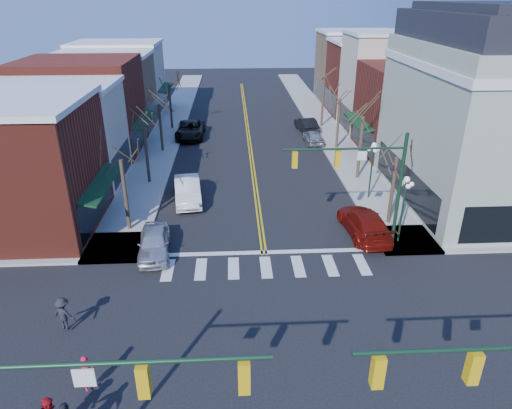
{
  "coord_description": "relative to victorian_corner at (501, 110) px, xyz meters",
  "views": [
    {
      "loc": [
        -1.69,
        -15.19,
        13.8
      ],
      "look_at": [
        -0.44,
        8.47,
        2.8
      ],
      "focal_mm": 32.0,
      "sensor_mm": 36.0,
      "label": 1
    }
  ],
  "objects": [
    {
      "name": "ground",
      "position": [
        -16.5,
        -14.5,
        -6.66
      ],
      "size": [
        160.0,
        160.0,
        0.0
      ],
      "primitive_type": "plane",
      "color": "black",
      "rests_on": "ground"
    },
    {
      "name": "sidewalk_left",
      "position": [
        -25.25,
        5.5,
        -6.58
      ],
      "size": [
        3.5,
        70.0,
        0.15
      ],
      "primitive_type": "cube",
      "color": "#9E9B93",
      "rests_on": "ground"
    },
    {
      "name": "sidewalk_right",
      "position": [
        -7.75,
        5.5,
        -6.58
      ],
      "size": [
        3.5,
        70.0,
        0.15
      ],
      "primitive_type": "cube",
      "color": "#9E9B93",
      "rests_on": "ground"
    },
    {
      "name": "bldg_left_brick_a",
      "position": [
        -32.0,
        -2.75,
        -2.66
      ],
      "size": [
        10.0,
        8.5,
        8.0
      ],
      "primitive_type": "cube",
      "color": "maroon",
      "rests_on": "ground"
    },
    {
      "name": "bldg_left_stucco_a",
      "position": [
        -32.0,
        5.0,
        -2.91
      ],
      "size": [
        10.0,
        7.0,
        7.5
      ],
      "primitive_type": "cube",
      "color": "beige",
      "rests_on": "ground"
    },
    {
      "name": "bldg_left_brick_b",
      "position": [
        -32.0,
        13.0,
        -2.41
      ],
      "size": [
        10.0,
        9.0,
        8.5
      ],
      "primitive_type": "cube",
      "color": "maroon",
      "rests_on": "ground"
    },
    {
      "name": "bldg_left_tan",
      "position": [
        -32.0,
        21.25,
        -2.76
      ],
      "size": [
        10.0,
        7.5,
        7.8
      ],
      "primitive_type": "cube",
      "color": "#937451",
      "rests_on": "ground"
    },
    {
      "name": "bldg_left_stucco_b",
      "position": [
        -32.0,
        29.0,
        -2.56
      ],
      "size": [
        10.0,
        8.0,
        8.2
      ],
      "primitive_type": "cube",
      "color": "beige",
      "rests_on": "ground"
    },
    {
      "name": "bldg_right_brick_a",
      "position": [
        -1.0,
        11.25,
        -2.66
      ],
      "size": [
        10.0,
        8.5,
        8.0
      ],
      "primitive_type": "cube",
      "color": "maroon",
      "rests_on": "ground"
    },
    {
      "name": "bldg_right_stucco",
      "position": [
        -1.0,
        19.0,
        -1.66
      ],
      "size": [
        10.0,
        7.0,
        10.0
      ],
      "primitive_type": "cube",
      "color": "beige",
      "rests_on": "ground"
    },
    {
      "name": "bldg_right_brick_b",
      "position": [
        -1.0,
        26.5,
        -2.41
      ],
      "size": [
        10.0,
        8.0,
        8.5
      ],
      "primitive_type": "cube",
      "color": "maroon",
      "rests_on": "ground"
    },
    {
      "name": "bldg_right_tan",
      "position": [
        -1.0,
        34.5,
        -2.16
      ],
      "size": [
        10.0,
        8.0,
        9.0
      ],
      "primitive_type": "cube",
      "color": "#937451",
      "rests_on": "ground"
    },
    {
      "name": "victorian_corner",
      "position": [
        0.0,
        0.0,
        0.0
      ],
      "size": [
        12.25,
        14.25,
        13.3
      ],
      "color": "#9EA993",
      "rests_on": "ground"
    },
    {
      "name": "traffic_mast_far_right",
      "position": [
        -10.95,
        -7.1,
        -1.95
      ],
      "size": [
        6.6,
        0.28,
        7.2
      ],
      "color": "#14331E",
      "rests_on": "ground"
    },
    {
      "name": "lamppost_corner",
      "position": [
        -8.3,
        -6.0,
        -3.7
      ],
      "size": [
        0.36,
        0.36,
        4.33
      ],
      "color": "#14331E",
      "rests_on": "ground"
    },
    {
      "name": "lamppost_midblock",
      "position": [
        -8.3,
        0.5,
        -3.7
      ],
      "size": [
        0.36,
        0.36,
        4.33
      ],
      "color": "#14331E",
      "rests_on": "ground"
    },
    {
      "name": "tree_left_a",
      "position": [
        -24.9,
        -3.5,
        -4.28
      ],
      "size": [
        0.24,
        0.24,
        4.76
      ],
      "primitive_type": "cylinder",
      "color": "#382B21",
      "rests_on": "ground"
    },
    {
      "name": "tree_left_b",
      "position": [
        -24.9,
        4.5,
        -4.14
      ],
      "size": [
        0.24,
        0.24,
        5.04
      ],
      "primitive_type": "cylinder",
      "color": "#382B21",
      "rests_on": "ground"
    },
    {
      "name": "tree_left_c",
      "position": [
        -24.9,
        12.5,
        -4.38
      ],
      "size": [
        0.24,
        0.24,
        4.55
      ],
      "primitive_type": "cylinder",
      "color": "#382B21",
      "rests_on": "ground"
    },
    {
      "name": "tree_left_d",
      "position": [
        -24.9,
        20.5,
        -4.21
      ],
      "size": [
        0.24,
        0.24,
        4.9
      ],
      "primitive_type": "cylinder",
      "color": "#382B21",
      "rests_on": "ground"
    },
    {
      "name": "tree_right_a",
      "position": [
        -8.1,
        -3.5,
        -4.35
      ],
      "size": [
        0.24,
        0.24,
        4.62
      ],
      "primitive_type": "cylinder",
      "color": "#382B21",
      "rests_on": "ground"
    },
    {
      "name": "tree_right_b",
      "position": [
        -8.1,
        4.5,
        -4.07
      ],
      "size": [
        0.24,
        0.24,
        5.18
      ],
      "primitive_type": "cylinder",
      "color": "#382B21",
      "rests_on": "ground"
    },
    {
      "name": "tree_right_c",
      "position": [
        -8.1,
        12.5,
        -4.24
      ],
      "size": [
        0.24,
        0.24,
        4.83
      ],
      "primitive_type": "cylinder",
      "color": "#382B21",
      "rests_on": "ground"
    },
    {
      "name": "tree_right_d",
      "position": [
        -8.1,
        20.5,
        -4.17
      ],
      "size": [
        0.24,
        0.24,
        4.97
      ],
      "primitive_type": "cylinder",
      "color": "#382B21",
      "rests_on": "ground"
    },
    {
      "name": "car_left_near",
      "position": [
        -22.85,
        -6.5,
        -5.91
      ],
      "size": [
        2.17,
        4.53,
        1.49
      ],
      "primitive_type": "imported",
      "rotation": [
        0.0,
        0.0,
        0.09
      ],
      "color": "silver",
      "rests_on": "ground"
    },
    {
      "name": "car_left_mid",
      "position": [
        -21.53,
        0.85,
        -5.82
      ],
      "size": [
        2.39,
        5.28,
        1.68
      ],
      "primitive_type": "imported",
      "rotation": [
        0.0,
        0.0,
        0.12
      ],
      "color": "white",
      "rests_on": "ground"
    },
    {
      "name": "car_left_far",
      "position": [
        -22.58,
        17.1,
        -5.82
      ],
      "size": [
        2.87,
        6.04,
        1.66
      ],
      "primitive_type": "imported",
      "rotation": [
        0.0,
        0.0,
        -0.02
      ],
      "color": "black",
      "rests_on": "ground"
    },
    {
      "name": "car_right_near",
      "position": [
        -10.1,
        -4.82,
        -5.86
      ],
      "size": [
        2.63,
        5.66,
        1.6
      ],
      "primitive_type": "imported",
      "rotation": [
        0.0,
        0.0,
        3.21
      ],
      "color": "maroon",
      "rests_on": "ground"
    },
    {
      "name": "car_right_mid",
      "position": [
        -10.1,
        14.25,
        -5.96
      ],
      "size": [
        1.8,
        4.14,
        1.39
      ],
      "primitive_type": "imported",
      "rotation": [
        0.0,
        0.0,
        3.18
      ],
      "color": "#A7A7AB",
      "rests_on": "ground"
    },
    {
      "name": "car_right_far",
      "position": [
        -10.1,
        18.82,
        -5.9
      ],
      "size": [
        2.21,
        4.78,
        1.52
      ],
      "primitive_type": "imported",
      "rotation": [
        0.0,
        0.0,
        3.27
      ],
      "color": "black",
      "rests_on": "ground"
    },
    {
      "name": "pedestrian_red_a",
      "position": [
        -23.8,
        -16.59,
        -5.75
      ],
      "size": [
        0.66,
        0.63,
        1.52
      ],
      "primitive_type": "imported",
      "rotation": [
        0.0,
        0.0,
        0.67
      ],
      "color": "red",
      "rests_on": "sidewalk_left"
    },
    {
      "name": "pedestrian_dark_b",
      "position": [
        -25.81,
        -13.06,
        -5.7
      ],
      "size": [
        1.18,
        0.91,
        1.61
      ],
      "primitive_type": "imported",
      "rotation": [
        0.0,
        0.0,
        2.8
      ],
      "color": "black",
      "rests_on": "sidewalk_left"
    }
  ]
}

